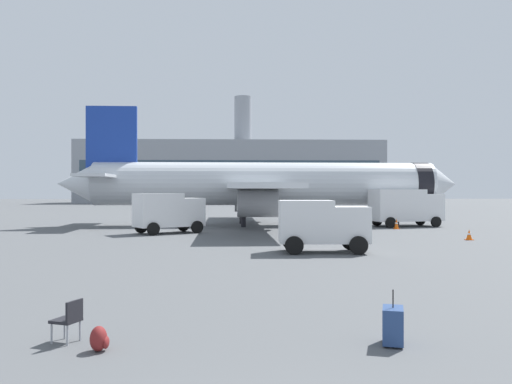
% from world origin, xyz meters
% --- Properties ---
extents(airplane_at_gate, '(35.67, 32.11, 10.50)m').
position_xyz_m(airplane_at_gate, '(2.05, 42.04, 3.66)').
color(airplane_at_gate, silver).
rests_on(airplane_at_gate, ground).
extents(service_truck, '(5.25, 4.37, 2.90)m').
position_xyz_m(service_truck, '(-5.17, 33.30, 1.61)').
color(service_truck, white).
rests_on(service_truck, ground).
extents(fuel_truck, '(6.35, 3.66, 3.20)m').
position_xyz_m(fuel_truck, '(14.22, 39.83, 1.77)').
color(fuel_truck, white).
rests_on(fuel_truck, ground).
extents(cargo_van, '(4.45, 2.43, 2.60)m').
position_xyz_m(cargo_van, '(4.07, 21.10, 1.45)').
color(cargo_van, white).
rests_on(cargo_van, ground).
extents(safety_cone_near, '(0.44, 0.44, 0.82)m').
position_xyz_m(safety_cone_near, '(12.62, 37.01, 0.40)').
color(safety_cone_near, '#F2590C').
rests_on(safety_cone_near, ground).
extents(safety_cone_mid, '(0.44, 0.44, 0.66)m').
position_xyz_m(safety_cone_mid, '(14.30, 27.41, 0.32)').
color(safety_cone_mid, '#F2590C').
rests_on(safety_cone_mid, ground).
extents(safety_cone_far, '(0.44, 0.44, 0.74)m').
position_xyz_m(safety_cone_far, '(8.15, 49.85, 0.36)').
color(safety_cone_far, '#F2590C').
rests_on(safety_cone_far, ground).
extents(rolling_suitcase, '(0.56, 0.73, 1.10)m').
position_xyz_m(rolling_suitcase, '(2.97, 5.30, 0.39)').
color(rolling_suitcase, navy).
rests_on(rolling_suitcase, ground).
extents(traveller_backpack, '(0.36, 0.40, 0.48)m').
position_xyz_m(traveller_backpack, '(-2.76, 5.06, 0.23)').
color(traveller_backpack, maroon).
rests_on(traveller_backpack, ground).
extents(gate_chair, '(0.62, 0.62, 0.86)m').
position_xyz_m(gate_chair, '(-3.53, 5.67, 0.50)').
color(gate_chair, black).
rests_on(gate_chair, ground).
extents(terminal_building, '(76.01, 19.39, 27.51)m').
position_xyz_m(terminal_building, '(-1.83, 132.07, 7.89)').
color(terminal_building, gray).
rests_on(terminal_building, ground).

